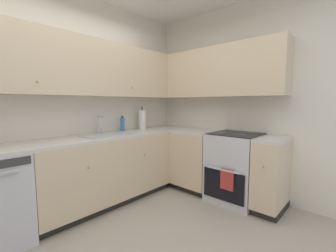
{
  "coord_description": "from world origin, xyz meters",
  "views": [
    {
      "loc": [
        -1.09,
        -1.31,
        1.31
      ],
      "look_at": [
        1.02,
        0.61,
        1.01
      ],
      "focal_mm": 23.46,
      "sensor_mm": 36.0,
      "label": 1
    }
  ],
  "objects": [
    {
      "name": "countertop_back",
      "position": [
        0.42,
        1.16,
        0.88
      ],
      "size": [
        3.01,
        0.6,
        0.03
      ],
      "primitive_type": "cube",
      "color": "beige",
      "rests_on": "lower_cabinets_back"
    },
    {
      "name": "lower_cabinets_right",
      "position": [
        1.63,
        0.2,
        0.44
      ],
      "size": [
        0.62,
        1.53,
        0.87
      ],
      "color": "beige",
      "rests_on": "ground_plane"
    },
    {
      "name": "upper_cabinets_back",
      "position": [
        0.26,
        1.3,
        1.74
      ],
      "size": [
        2.69,
        0.34,
        0.69
      ],
      "color": "beige"
    },
    {
      "name": "faucet",
      "position": [
        0.45,
        1.34,
        1.04
      ],
      "size": [
        0.07,
        0.16,
        0.24
      ],
      "color": "silver",
      "rests_on": "countertop_back"
    },
    {
      "name": "sink",
      "position": [
        0.45,
        1.13,
        0.86
      ],
      "size": [
        0.61,
        0.4,
        0.1
      ],
      "color": "#B7B7BC",
      "rests_on": "countertop_back"
    },
    {
      "name": "paper_towel_roll",
      "position": [
        1.2,
        1.32,
        1.05
      ],
      "size": [
        0.11,
        0.11,
        0.35
      ],
      "color": "white",
      "rests_on": "countertop_back"
    },
    {
      "name": "soap_bottle",
      "position": [
        0.83,
        1.34,
        1.0
      ],
      "size": [
        0.06,
        0.06,
        0.22
      ],
      "color": "#3F72BF",
      "rests_on": "countertop_back"
    },
    {
      "name": "oven_range",
      "position": [
        1.64,
        -0.05,
        0.46
      ],
      "size": [
        0.68,
        0.62,
        1.05
      ],
      "color": "silver",
      "rests_on": "ground_plane"
    },
    {
      "name": "countertop_right",
      "position": [
        1.62,
        0.2,
        0.88
      ],
      "size": [
        0.6,
        1.53,
        0.03
      ],
      "color": "beige",
      "rests_on": "lower_cabinets_right"
    },
    {
      "name": "wall_right",
      "position": [
        1.95,
        0.0,
        1.35
      ],
      "size": [
        0.05,
        3.02,
        2.69
      ],
      "primitive_type": "cube",
      "color": "silver",
      "rests_on": "ground_plane"
    },
    {
      "name": "wall_back",
      "position": [
        0.0,
        1.49,
        1.35
      ],
      "size": [
        3.95,
        0.05,
        2.69
      ],
      "primitive_type": "cube",
      "color": "silver",
      "rests_on": "ground_plane"
    },
    {
      "name": "lower_cabinets_back",
      "position": [
        0.42,
        1.16,
        0.44
      ],
      "size": [
        1.8,
        0.62,
        0.87
      ],
      "color": "beige",
      "rests_on": "ground_plane"
    },
    {
      "name": "upper_cabinets_right",
      "position": [
        1.76,
        0.42,
        1.74
      ],
      "size": [
        0.32,
        2.08,
        0.69
      ],
      "color": "beige"
    }
  ]
}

